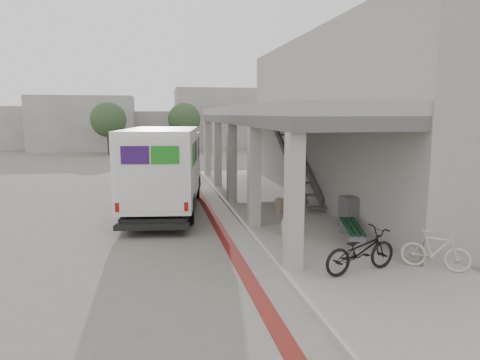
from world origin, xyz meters
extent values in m
plane|color=#625E54|center=(0.00, 0.00, 0.00)|extent=(120.00, 120.00, 0.00)
cube|color=#5F1713|center=(1.00, 2.00, 0.01)|extent=(0.35, 40.00, 0.01)
cube|color=gray|center=(4.00, 0.00, 0.06)|extent=(4.40, 28.00, 0.12)
cube|color=gray|center=(7.35, 4.50, 3.50)|extent=(4.30, 17.00, 7.00)
cube|color=#555250|center=(3.60, 4.50, 3.50)|extent=(3.40, 16.90, 0.35)
cube|color=gray|center=(3.60, 4.50, 3.85)|extent=(3.40, 16.90, 0.35)
cube|color=gray|center=(-8.00, 34.00, 2.75)|extent=(10.00, 6.00, 5.50)
cube|color=gray|center=(-1.00, 38.00, 2.00)|extent=(8.00, 6.00, 4.00)
cube|color=gray|center=(6.00, 36.00, 3.25)|extent=(9.00, 6.00, 6.50)
cube|color=gray|center=(-14.00, 37.00, 2.25)|extent=(7.00, 5.00, 4.50)
cylinder|color=#38281C|center=(-5.00, 28.00, 1.20)|extent=(0.36, 0.36, 2.40)
sphere|color=#2B3C23|center=(-5.00, 28.00, 3.20)|extent=(3.20, 3.20, 3.20)
cylinder|color=#38281C|center=(2.00, 30.00, 1.20)|extent=(0.36, 0.36, 2.40)
sphere|color=#2B3C23|center=(2.00, 30.00, 3.20)|extent=(3.20, 3.20, 3.20)
cylinder|color=#38281C|center=(10.00, 29.00, 1.20)|extent=(0.36, 0.36, 2.40)
sphere|color=#2B3C23|center=(10.00, 29.00, 3.20)|extent=(3.20, 3.20, 3.20)
cube|color=black|center=(-0.64, 3.65, 0.39)|extent=(3.06, 7.14, 0.30)
cube|color=silver|center=(-0.77, 2.77, 1.92)|extent=(3.09, 5.42, 2.57)
cube|color=silver|center=(-0.27, 6.14, 1.78)|extent=(2.62, 2.20, 2.27)
cube|color=silver|center=(-0.12, 7.17, 0.94)|extent=(2.23, 0.90, 0.79)
cube|color=black|center=(-0.16, 6.92, 2.32)|extent=(2.22, 0.79, 1.04)
cube|color=black|center=(-1.16, 0.14, 0.35)|extent=(2.28, 0.58, 0.18)
cube|color=#2F1253|center=(-1.84, 3.63, 2.37)|extent=(0.22, 1.37, 0.74)
cube|color=#1C7E1B|center=(-2.06, 2.16, 2.37)|extent=(0.22, 1.37, 0.74)
cube|color=#2F1253|center=(-1.59, 0.27, 2.52)|extent=(0.83, 0.15, 0.54)
cube|color=#1C7E1B|center=(-0.71, 0.14, 2.52)|extent=(0.83, 0.15, 0.54)
cylinder|color=black|center=(-1.29, 6.34, 0.44)|extent=(0.40, 0.92, 0.89)
cylinder|color=black|center=(0.76, 6.04, 0.44)|extent=(0.40, 0.92, 0.89)
cylinder|color=black|center=(-1.95, 1.85, 0.44)|extent=(0.40, 0.92, 0.89)
cylinder|color=black|center=(0.10, 1.55, 0.44)|extent=(0.40, 0.92, 0.89)
cube|color=slate|center=(4.20, -2.57, 0.33)|extent=(0.43, 0.20, 0.42)
cube|color=slate|center=(4.68, -0.97, 0.33)|extent=(0.43, 0.20, 0.42)
cube|color=black|center=(4.29, -1.72, 0.57)|extent=(0.68, 1.96, 0.05)
cube|color=black|center=(4.44, -1.77, 0.57)|extent=(0.68, 1.96, 0.05)
cube|color=black|center=(4.59, -1.81, 0.57)|extent=(0.68, 1.96, 0.05)
cylinder|color=gray|center=(2.80, -0.90, 0.31)|extent=(0.39, 0.39, 0.39)
sphere|color=gray|center=(2.80, -0.90, 0.51)|extent=(0.39, 0.39, 0.39)
cylinder|color=gray|center=(3.38, 1.89, 0.33)|extent=(0.41, 0.41, 0.41)
sphere|color=gray|center=(3.38, 1.89, 0.53)|extent=(0.41, 0.41, 0.41)
cube|color=slate|center=(5.00, -0.40, 0.63)|extent=(0.52, 0.65, 1.02)
imported|color=black|center=(3.54, -4.03, 0.63)|extent=(2.05, 1.13, 1.02)
imported|color=beige|center=(5.33, -4.22, 0.58)|extent=(1.46, 1.31, 0.92)
camera|label=1|loc=(-1.03, -12.71, 3.73)|focal=32.00mm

